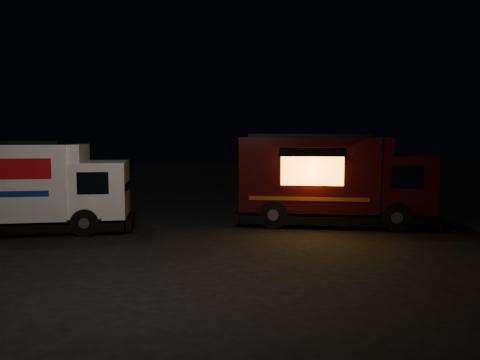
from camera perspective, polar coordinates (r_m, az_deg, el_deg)
name	(u,v)px	position (r m, az deg, el deg)	size (l,w,h in m)	color
ground	(199,248)	(12.39, -5.06, -8.31)	(80.00, 80.00, 0.00)	black
white_truck	(30,187)	(15.65, -24.23, -0.75)	(6.12, 2.09, 2.78)	white
red_truck	(334,179)	(15.84, 11.39, 0.09)	(6.44, 2.37, 3.00)	black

